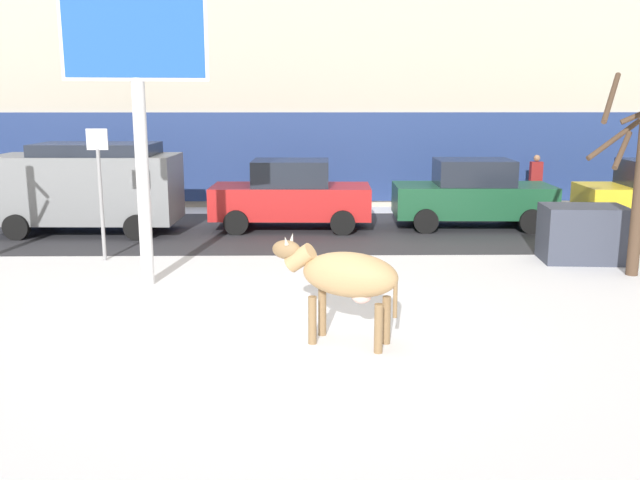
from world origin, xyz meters
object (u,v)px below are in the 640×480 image
(car_grey_van, at_px, (88,185))
(pedestrian_near_billboard, at_px, (535,182))
(cow_tan, at_px, (345,276))
(dumpster, at_px, (583,234))
(billboard, at_px, (136,48))
(street_sign, at_px, (100,184))
(car_red_sedan, at_px, (291,195))
(car_darkgreen_sedan, at_px, (473,194))
(bare_tree_right_lot, at_px, (635,173))

(car_grey_van, distance_m, pedestrian_near_billboard, 13.13)
(cow_tan, bearing_deg, pedestrian_near_billboard, 60.84)
(dumpster, bearing_deg, billboard, -168.85)
(pedestrian_near_billboard, relative_size, street_sign, 0.61)
(car_red_sedan, xyz_separation_m, street_sign, (-3.94, -3.60, 0.76))
(car_darkgreen_sedan, bearing_deg, billboard, -142.60)
(bare_tree_right_lot, bearing_deg, pedestrian_near_billboard, 85.21)
(bare_tree_right_lot, bearing_deg, billboard, -176.03)
(billboard, bearing_deg, car_red_sedan, 65.37)
(billboard, bearing_deg, dumpster, 11.15)
(pedestrian_near_billboard, bearing_deg, street_sign, -150.54)
(cow_tan, distance_m, dumpster, 7.30)
(cow_tan, xyz_separation_m, dumpster, (5.35, 4.95, -0.39))
(car_darkgreen_sedan, xyz_separation_m, pedestrian_near_billboard, (2.59, 2.73, -0.03))
(billboard, distance_m, bare_tree_right_lot, 9.69)
(car_red_sedan, relative_size, car_darkgreen_sedan, 1.00)
(car_grey_van, bearing_deg, cow_tan, -53.12)
(car_red_sedan, height_order, pedestrian_near_billboard, car_red_sedan)
(car_grey_van, height_order, street_sign, street_sign)
(billboard, height_order, car_darkgreen_sedan, billboard)
(bare_tree_right_lot, relative_size, dumpster, 2.32)
(dumpster, bearing_deg, street_sign, 178.81)
(billboard, distance_m, car_darkgreen_sedan, 9.98)
(cow_tan, height_order, bare_tree_right_lot, bare_tree_right_lot)
(cow_tan, xyz_separation_m, street_sign, (-4.95, 5.17, 0.68))
(billboard, xyz_separation_m, dumpster, (8.91, 1.76, -3.71))
(car_grey_van, distance_m, street_sign, 3.37)
(street_sign, bearing_deg, billboard, -54.77)
(street_sign, bearing_deg, cow_tan, -46.25)
(car_grey_van, bearing_deg, pedestrian_near_billboard, 14.82)
(car_darkgreen_sedan, bearing_deg, pedestrian_near_billboard, 46.50)
(street_sign, bearing_deg, car_red_sedan, 42.39)
(car_grey_van, relative_size, car_darkgreen_sedan, 1.10)
(pedestrian_near_billboard, bearing_deg, car_red_sedan, -159.13)
(pedestrian_near_billboard, bearing_deg, billboard, -140.00)
(cow_tan, height_order, car_grey_van, car_grey_van)
(bare_tree_right_lot, height_order, dumpster, bare_tree_right_lot)
(cow_tan, height_order, pedestrian_near_billboard, pedestrian_near_billboard)
(car_red_sedan, xyz_separation_m, dumpster, (6.35, -3.82, -0.31))
(car_red_sedan, relative_size, bare_tree_right_lot, 1.07)
(car_red_sedan, height_order, bare_tree_right_lot, bare_tree_right_lot)
(car_darkgreen_sedan, xyz_separation_m, dumpster, (1.46, -3.94, -0.31))
(billboard, xyz_separation_m, car_darkgreen_sedan, (7.45, 5.69, -3.41))
(cow_tan, bearing_deg, street_sign, 133.75)
(cow_tan, distance_m, street_sign, 7.19)
(bare_tree_right_lot, bearing_deg, cow_tan, -146.60)
(cow_tan, height_order, dumpster, cow_tan)
(cow_tan, relative_size, bare_tree_right_lot, 0.48)
(billboard, bearing_deg, pedestrian_near_billboard, 40.00)
(cow_tan, xyz_separation_m, pedestrian_near_billboard, (6.49, 11.62, -0.11))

